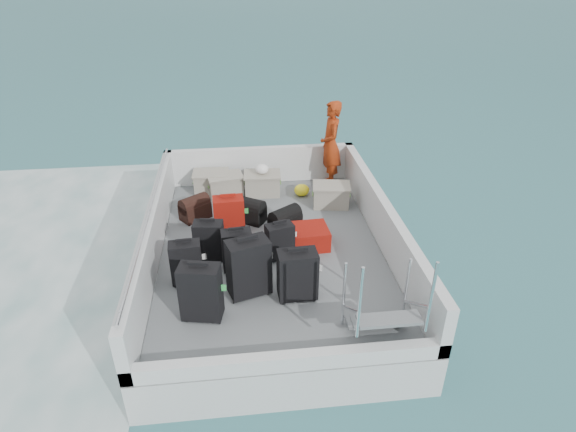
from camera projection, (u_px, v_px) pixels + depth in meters
name	position (u px, v px, depth m)	size (l,w,h in m)	color
ground	(272.00, 280.00, 7.69)	(160.00, 160.00, 0.00)	#164A4F
ferry_hull	(271.00, 265.00, 7.54)	(3.60, 5.00, 0.60)	silver
deck	(271.00, 248.00, 7.39)	(3.30, 4.70, 0.02)	slate
deck_fittings	(296.00, 237.00, 6.96)	(3.60, 5.00, 0.90)	silver
suitcase_0	(201.00, 293.00, 5.82)	(0.49, 0.28, 0.76)	black
suitcase_1	(186.00, 263.00, 6.48)	(0.42, 0.24, 0.62)	black
suitcase_2	(209.00, 241.00, 6.98)	(0.42, 0.25, 0.61)	black
suitcase_3	(249.00, 268.00, 6.22)	(0.54, 0.31, 0.81)	black
suitcase_4	(237.00, 251.00, 6.75)	(0.42, 0.25, 0.62)	black
suitcase_5	(229.00, 217.00, 7.56)	(0.47, 0.28, 0.65)	maroon
suitcase_6	(297.00, 275.00, 6.18)	(0.50, 0.30, 0.69)	black
suitcase_7	(280.00, 242.00, 7.01)	(0.40, 0.23, 0.56)	black
suitcase_8	(302.00, 237.00, 7.35)	(0.52, 0.79, 0.31)	maroon
duffel_0	(195.00, 210.00, 8.11)	(0.48, 0.30, 0.32)	black
duffel_1	(249.00, 212.00, 8.04)	(0.52, 0.30, 0.32)	black
duffel_2	(285.00, 222.00, 7.75)	(0.50, 0.30, 0.32)	black
crate_0	(211.00, 183.00, 8.98)	(0.61, 0.42, 0.37)	#9B9687
crate_1	(226.00, 186.00, 8.88)	(0.60, 0.42, 0.36)	#9B9687
crate_2	(262.00, 184.00, 8.91)	(0.63, 0.44, 0.38)	#9B9687
crate_3	(331.00, 196.00, 8.51)	(0.61, 0.42, 0.37)	#9B9687
yellow_bag	(302.00, 190.00, 8.88)	(0.28, 0.26, 0.22)	yellow
white_bag	(262.00, 170.00, 8.77)	(0.24, 0.24, 0.18)	white
passenger	(331.00, 145.00, 8.93)	(0.61, 0.39, 1.65)	red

